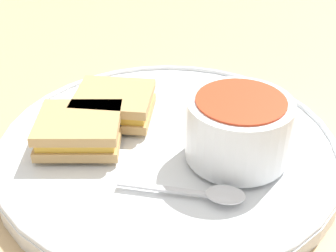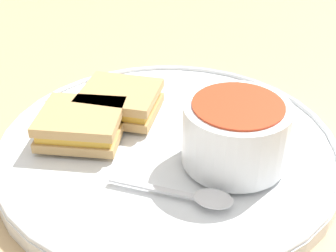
{
  "view_description": "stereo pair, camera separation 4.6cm",
  "coord_description": "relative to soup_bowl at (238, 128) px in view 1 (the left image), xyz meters",
  "views": [
    {
      "loc": [
        0.31,
        -0.22,
        0.29
      ],
      "look_at": [
        0.0,
        0.0,
        0.04
      ],
      "focal_mm": 50.0,
      "sensor_mm": 36.0,
      "label": 1
    },
    {
      "loc": [
        0.34,
        -0.18,
        0.29
      ],
      "look_at": [
        0.0,
        0.0,
        0.04
      ],
      "focal_mm": 50.0,
      "sensor_mm": 36.0,
      "label": 2
    }
  ],
  "objects": [
    {
      "name": "soup_bowl",
      "position": [
        0.0,
        0.0,
        0.0
      ],
      "size": [
        0.1,
        0.1,
        0.06
      ],
      "color": "white",
      "rests_on": "plate"
    },
    {
      "name": "sandwich_half_far",
      "position": [
        -0.1,
        -0.11,
        -0.02
      ],
      "size": [
        0.1,
        0.11,
        0.03
      ],
      "rotation": [
        0.0,
        0.0,
        4.11
      ],
      "color": "tan",
      "rests_on": "plate"
    },
    {
      "name": "ground_plane",
      "position": [
        -0.06,
        -0.04,
        -0.05
      ],
      "size": [
        2.4,
        2.4,
        0.0
      ],
      "primitive_type": "plane",
      "color": "tan"
    },
    {
      "name": "sandwich_half_near",
      "position": [
        -0.13,
        -0.06,
        -0.02
      ],
      "size": [
        0.11,
        0.11,
        0.03
      ],
      "rotation": [
        0.0,
        0.0,
        3.99
      ],
      "color": "tan",
      "rests_on": "plate"
    },
    {
      "name": "spoon",
      "position": [
        0.04,
        -0.05,
        -0.03
      ],
      "size": [
        0.09,
        0.09,
        0.01
      ],
      "rotation": [
        0.0,
        0.0,
        7.05
      ],
      "color": "silver",
      "rests_on": "plate"
    },
    {
      "name": "plate",
      "position": [
        -0.06,
        -0.04,
        -0.04
      ],
      "size": [
        0.34,
        0.34,
        0.02
      ],
      "color": "white",
      "rests_on": "ground_plane"
    }
  ]
}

